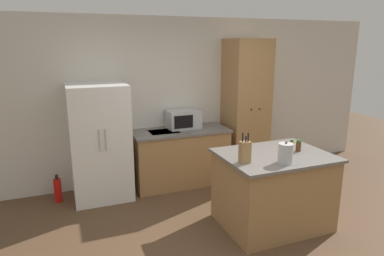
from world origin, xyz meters
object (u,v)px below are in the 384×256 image
at_px(pantry_cabinet, 246,109).
at_px(spice_bottle_short_red, 292,146).
at_px(microwave, 183,119).
at_px(spice_bottle_tall_dark, 299,146).
at_px(fire_extinguisher, 58,190).
at_px(refrigerator, 100,142).
at_px(knife_block, 245,152).
at_px(spice_bottle_amber_oil, 288,147).
at_px(kettle, 285,153).

distance_m(pantry_cabinet, spice_bottle_short_red, 1.64).
height_order(microwave, spice_bottle_tall_dark, microwave).
distance_m(pantry_cabinet, fire_extinguisher, 3.16).
height_order(spice_bottle_tall_dark, fire_extinguisher, spice_bottle_tall_dark).
bearing_deg(pantry_cabinet, spice_bottle_tall_dark, -97.51).
bearing_deg(refrigerator, fire_extinguisher, 176.13).
bearing_deg(pantry_cabinet, spice_bottle_short_red, -100.06).
bearing_deg(spice_bottle_tall_dark, knife_block, -171.83).
bearing_deg(fire_extinguisher, microwave, 3.30).
distance_m(spice_bottle_amber_oil, fire_extinguisher, 3.21).
relative_size(refrigerator, kettle, 6.70).
bearing_deg(fire_extinguisher, kettle, -39.11).
distance_m(pantry_cabinet, spice_bottle_tall_dark, 1.68).
height_order(pantry_cabinet, knife_block, pantry_cabinet).
bearing_deg(spice_bottle_short_red, microwave, 114.81).
relative_size(spice_bottle_tall_dark, spice_bottle_short_red, 1.04).
distance_m(refrigerator, spice_bottle_amber_oil, 2.58).
bearing_deg(spice_bottle_amber_oil, refrigerator, 142.15).
height_order(pantry_cabinet, spice_bottle_short_red, pantry_cabinet).
xyz_separation_m(spice_bottle_short_red, spice_bottle_amber_oil, (-0.08, -0.03, -0.00)).
bearing_deg(spice_bottle_short_red, knife_block, -167.64).
bearing_deg(microwave, spice_bottle_tall_dark, -63.97).
xyz_separation_m(microwave, knife_block, (0.04, -1.87, 0.01)).
distance_m(microwave, fire_extinguisher, 2.12).
xyz_separation_m(refrigerator, spice_bottle_short_red, (2.11, -1.55, 0.15)).
xyz_separation_m(knife_block, spice_bottle_short_red, (0.75, 0.16, -0.06)).
relative_size(microwave, spice_bottle_short_red, 3.66).
height_order(refrigerator, spice_bottle_tall_dark, refrigerator).
bearing_deg(microwave, spice_bottle_short_red, -65.19).
height_order(microwave, fire_extinguisher, microwave).
height_order(spice_bottle_tall_dark, spice_bottle_amber_oil, spice_bottle_tall_dark).
distance_m(knife_block, fire_extinguisher, 2.78).
height_order(pantry_cabinet, spice_bottle_amber_oil, pantry_cabinet).
bearing_deg(refrigerator, spice_bottle_tall_dark, -36.28).
height_order(knife_block, fire_extinguisher, knife_block).
bearing_deg(spice_bottle_tall_dark, spice_bottle_amber_oil, 172.23).
bearing_deg(knife_block, spice_bottle_amber_oil, 11.55).
distance_m(refrigerator, knife_block, 2.20).
xyz_separation_m(pantry_cabinet, knife_block, (-1.04, -1.77, -0.10)).
xyz_separation_m(spice_bottle_short_red, fire_extinguisher, (-2.73, 1.59, -0.80)).
bearing_deg(fire_extinguisher, refrigerator, -3.87).
bearing_deg(spice_bottle_amber_oil, microwave, 112.28).
bearing_deg(pantry_cabinet, fire_extinguisher, -179.67).
xyz_separation_m(refrigerator, kettle, (1.76, -1.89, 0.20)).
relative_size(microwave, kettle, 2.05).
xyz_separation_m(spice_bottle_amber_oil, fire_extinguisher, (-2.65, 1.62, -0.80)).
relative_size(spice_bottle_short_red, spice_bottle_amber_oil, 1.06).
distance_m(refrigerator, kettle, 2.60).
relative_size(refrigerator, microwave, 3.26).
height_order(refrigerator, microwave, refrigerator).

